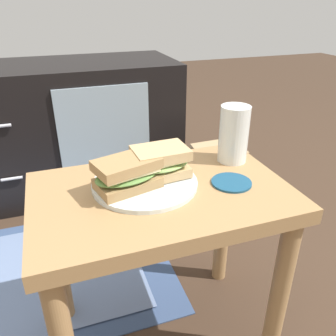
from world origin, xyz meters
name	(u,v)px	position (x,y,z in m)	size (l,w,h in m)	color
ground_plane	(163,332)	(0.00, 0.00, 0.00)	(8.00, 8.00, 0.00)	#3D2B1E
side_table	(161,224)	(0.00, 0.00, 0.37)	(0.56, 0.36, 0.46)	#A37A4C
tv_cabinet	(72,127)	(-0.13, 0.95, 0.29)	(0.96, 0.46, 0.58)	black
plate	(145,183)	(-0.03, 0.03, 0.47)	(0.23, 0.23, 0.01)	silver
sandwich_front	(127,174)	(-0.07, 0.02, 0.50)	(0.16, 0.12, 0.07)	#9E7A4C
sandwich_back	(160,162)	(0.01, 0.04, 0.50)	(0.14, 0.11, 0.07)	tan
beer_glass	(234,135)	(0.22, 0.08, 0.53)	(0.07, 0.07, 0.14)	silver
coaster	(231,182)	(0.16, -0.03, 0.46)	(0.09, 0.09, 0.01)	navy
paper_bag	(217,182)	(0.40, 0.49, 0.15)	(0.21, 0.16, 0.31)	tan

